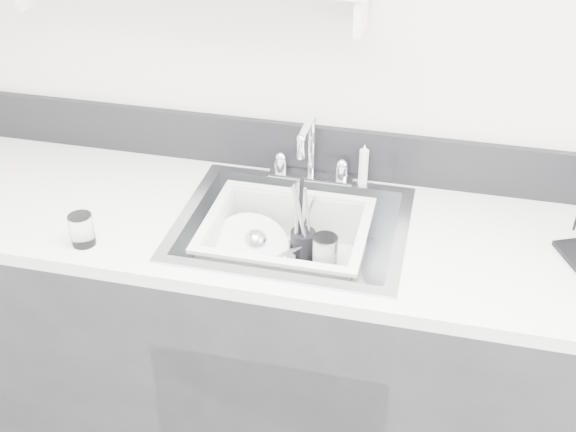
# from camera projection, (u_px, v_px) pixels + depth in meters

# --- Properties ---
(room_shell) EXTENTS (3.50, 3.00, 2.60)m
(room_shell) POSITION_uv_depth(u_px,v_px,m) (155.00, 79.00, 0.94)
(room_shell) COLOR silver
(room_shell) RESTS_ON ground
(counter_run) EXTENTS (3.20, 0.62, 0.92)m
(counter_run) POSITION_uv_depth(u_px,v_px,m) (292.00, 344.00, 2.27)
(counter_run) COLOR #242427
(counter_run) RESTS_ON ground
(backsplash) EXTENTS (3.20, 0.02, 0.16)m
(backsplash) POSITION_uv_depth(u_px,v_px,m) (314.00, 150.00, 2.22)
(backsplash) COLOR black
(backsplash) RESTS_ON counter_run
(sink) EXTENTS (0.64, 0.52, 0.20)m
(sink) POSITION_uv_depth(u_px,v_px,m) (292.00, 250.00, 2.07)
(sink) COLOR silver
(sink) RESTS_ON counter_run
(faucet) EXTENTS (0.26, 0.18, 0.23)m
(faucet) POSITION_uv_depth(u_px,v_px,m) (310.00, 163.00, 2.18)
(faucet) COLOR silver
(faucet) RESTS_ON counter_run
(side_sprayer) EXTENTS (0.03, 0.03, 0.14)m
(side_sprayer) POSITION_uv_depth(u_px,v_px,m) (364.00, 165.00, 2.16)
(side_sprayer) COLOR silver
(side_sprayer) RESTS_ON counter_run
(wash_tub) EXTENTS (0.56, 0.51, 0.18)m
(wash_tub) POSITION_uv_depth(u_px,v_px,m) (286.00, 248.00, 2.06)
(wash_tub) COLOR silver
(wash_tub) RESTS_ON sink
(plate_stack) EXTENTS (0.27, 0.27, 0.11)m
(plate_stack) POSITION_uv_depth(u_px,v_px,m) (253.00, 254.00, 2.11)
(plate_stack) COLOR white
(plate_stack) RESTS_ON wash_tub
(utensil_cup) EXTENTS (0.07, 0.07, 0.25)m
(utensil_cup) POSITION_uv_depth(u_px,v_px,m) (303.00, 242.00, 2.11)
(utensil_cup) COLOR black
(utensil_cup) RESTS_ON wash_tub
(ladle) EXTENTS (0.30, 0.21, 0.08)m
(ladle) POSITION_uv_depth(u_px,v_px,m) (274.00, 256.00, 2.08)
(ladle) COLOR silver
(ladle) RESTS_ON wash_tub
(tumbler_in_tub) EXTENTS (0.09, 0.09, 0.10)m
(tumbler_in_tub) POSITION_uv_depth(u_px,v_px,m) (325.00, 252.00, 2.08)
(tumbler_in_tub) COLOR white
(tumbler_in_tub) RESTS_ON wash_tub
(tumbler_counter) EXTENTS (0.07, 0.07, 0.09)m
(tumbler_counter) POSITION_uv_depth(u_px,v_px,m) (82.00, 230.00, 1.92)
(tumbler_counter) COLOR white
(tumbler_counter) RESTS_ON counter_run
(bowl_small) EXTENTS (0.13, 0.13, 0.03)m
(bowl_small) POSITION_uv_depth(u_px,v_px,m) (317.00, 281.00, 2.03)
(bowl_small) COLOR white
(bowl_small) RESTS_ON wash_tub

